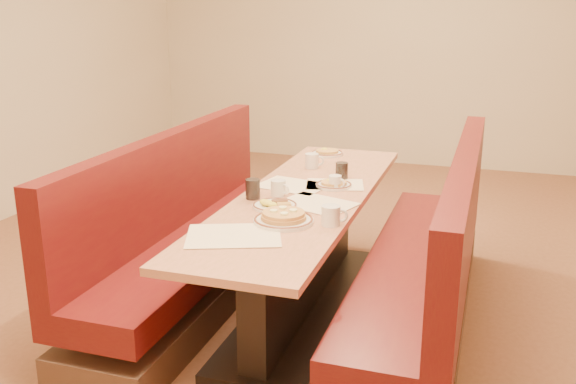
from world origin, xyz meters
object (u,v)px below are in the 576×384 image
(eggs_plate, at_px, (274,205))
(coffee_mug_a, at_px, (332,215))
(booth_left, at_px, (193,243))
(coffee_mug_c, at_px, (336,182))
(pancake_plate, at_px, (284,218))
(soda_tumbler_near, at_px, (253,189))
(diner_table, at_px, (304,254))
(coffee_mug_b, at_px, (279,188))
(coffee_mug_d, at_px, (312,161))
(booth_right, at_px, (428,272))
(soda_tumbler_mid, at_px, (342,171))

(eggs_plate, distance_m, coffee_mug_a, 0.41)
(booth_left, xyz_separation_m, coffee_mug_c, (0.88, 0.17, 0.43))
(pancake_plate, relative_size, soda_tumbler_near, 2.70)
(coffee_mug_c, bearing_deg, soda_tumbler_near, -121.53)
(diner_table, relative_size, coffee_mug_b, 20.81)
(pancake_plate, height_order, coffee_mug_c, coffee_mug_c)
(eggs_plate, bearing_deg, coffee_mug_b, 102.48)
(soda_tumbler_near, bearing_deg, eggs_plate, -34.93)
(coffee_mug_a, relative_size, coffee_mug_d, 1.03)
(soda_tumbler_near, bearing_deg, coffee_mug_c, 40.85)
(diner_table, relative_size, soda_tumbler_near, 21.95)
(booth_left, relative_size, coffee_mug_d, 19.40)
(booth_right, bearing_deg, pancake_plate, -143.22)
(eggs_plate, xyz_separation_m, coffee_mug_c, (0.23, 0.46, 0.03))
(soda_tumbler_near, bearing_deg, diner_table, 34.31)
(pancake_plate, xyz_separation_m, coffee_mug_c, (0.10, 0.68, 0.02))
(coffee_mug_d, relative_size, soda_tumbler_mid, 1.19)
(coffee_mug_c, bearing_deg, eggs_plate, -98.56)
(pancake_plate, relative_size, coffee_mug_c, 2.91)
(pancake_plate, bearing_deg, coffee_mug_b, 111.83)
(eggs_plate, distance_m, coffee_mug_b, 0.22)
(coffee_mug_c, relative_size, soda_tumbler_near, 0.93)
(booth_left, xyz_separation_m, eggs_plate, (0.65, -0.29, 0.40))
(coffee_mug_c, height_order, soda_tumbler_mid, soda_tumbler_mid)
(booth_left, distance_m, pancake_plate, 1.02)
(coffee_mug_b, bearing_deg, diner_table, 50.88)
(coffee_mug_b, bearing_deg, booth_left, -166.71)
(booth_left, distance_m, coffee_mug_a, 1.21)
(coffee_mug_d, bearing_deg, pancake_plate, -96.45)
(diner_table, distance_m, eggs_plate, 0.49)
(booth_left, bearing_deg, coffee_mug_a, -25.09)
(booth_left, bearing_deg, eggs_plate, -24.25)
(diner_table, relative_size, soda_tumbler_mid, 23.11)
(diner_table, xyz_separation_m, soda_tumbler_near, (-0.25, -0.17, 0.43))
(soda_tumbler_mid, bearing_deg, coffee_mug_b, -118.87)
(pancake_plate, bearing_deg, soda_tumbler_mid, 84.76)
(coffee_mug_d, height_order, soda_tumbler_near, soda_tumbler_near)
(diner_table, xyz_separation_m, soda_tumbler_mid, (0.13, 0.39, 0.43))
(coffee_mug_a, height_order, soda_tumbler_mid, soda_tumbler_mid)
(coffee_mug_a, bearing_deg, coffee_mug_b, 122.31)
(diner_table, xyz_separation_m, coffee_mug_c, (0.14, 0.17, 0.42))
(coffee_mug_a, bearing_deg, eggs_plate, 139.58)
(coffee_mug_a, height_order, coffee_mug_d, coffee_mug_a)
(booth_right, relative_size, coffee_mug_b, 20.81)
(coffee_mug_c, xyz_separation_m, soda_tumbler_mid, (-0.02, 0.22, 0.01))
(eggs_plate, xyz_separation_m, coffee_mug_d, (-0.04, 0.90, 0.04))
(pancake_plate, height_order, coffee_mug_b, coffee_mug_b)
(booth_left, height_order, coffee_mug_c, booth_left)
(soda_tumbler_near, relative_size, soda_tumbler_mid, 1.05)
(diner_table, relative_size, booth_right, 1.00)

